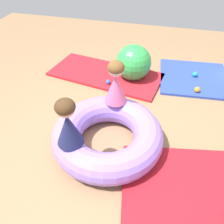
% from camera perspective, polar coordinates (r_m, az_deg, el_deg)
% --- Properties ---
extents(ground_plane, '(8.00, 8.00, 0.00)m').
position_cam_1_polar(ground_plane, '(2.80, 1.24, -7.58)').
color(ground_plane, '#93704C').
extents(gym_mat_far_left, '(1.44, 1.30, 0.04)m').
position_cam_1_polar(gym_mat_far_left, '(2.50, 18.00, -18.55)').
color(gym_mat_far_left, '#B21923').
rests_on(gym_mat_far_left, ground).
extents(gym_mat_near_right, '(1.99, 1.14, 0.04)m').
position_cam_1_polar(gym_mat_near_right, '(3.97, -1.67, 9.36)').
color(gym_mat_near_right, red).
rests_on(gym_mat_near_right, ground).
extents(gym_mat_far_right, '(1.19, 1.18, 0.04)m').
position_cam_1_polar(gym_mat_far_right, '(4.11, 19.78, 8.01)').
color(gym_mat_far_right, '#2D47B7').
rests_on(gym_mat_far_right, ground).
extents(inflatable_cushion, '(1.28, 1.28, 0.34)m').
position_cam_1_polar(inflatable_cushion, '(2.65, -1.07, -5.76)').
color(inflatable_cushion, '#9975EA').
rests_on(inflatable_cushion, ground).
extents(child_in_pink, '(0.39, 0.39, 0.54)m').
position_cam_1_polar(child_in_pink, '(2.71, 0.95, 7.35)').
color(child_in_pink, '#E5608E').
rests_on(child_in_pink, inflatable_cushion).
extents(child_in_navy, '(0.28, 0.28, 0.53)m').
position_cam_1_polar(child_in_navy, '(2.21, -11.00, -2.68)').
color(child_in_navy, navy).
rests_on(child_in_navy, inflatable_cushion).
extents(play_ball_orange, '(0.08, 0.08, 0.08)m').
position_cam_1_polar(play_ball_orange, '(3.72, 20.50, 5.25)').
color(play_ball_orange, orange).
rests_on(play_ball_orange, gym_mat_far_right).
extents(play_ball_blue, '(0.07, 0.07, 0.07)m').
position_cam_1_polar(play_ball_blue, '(3.67, -0.94, 7.51)').
color(play_ball_blue, blue).
rests_on(play_ball_blue, gym_mat_near_right).
extents(play_ball_teal, '(0.08, 0.08, 0.08)m').
position_cam_1_polar(play_ball_teal, '(4.09, 20.00, 8.83)').
color(play_ball_teal, teal).
rests_on(play_ball_teal, gym_mat_far_right).
extents(exercise_ball_large, '(0.58, 0.58, 0.58)m').
position_cam_1_polar(exercise_ball_large, '(3.78, 5.36, 12.15)').
color(exercise_ball_large, green).
rests_on(exercise_ball_large, ground).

